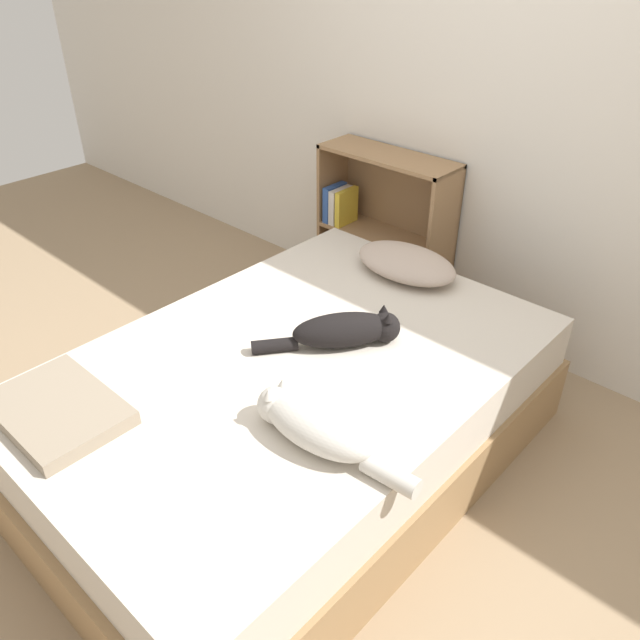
% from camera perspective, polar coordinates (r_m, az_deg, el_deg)
% --- Properties ---
extents(ground_plane, '(8.00, 8.00, 0.00)m').
position_cam_1_polar(ground_plane, '(2.65, -2.25, -12.49)').
color(ground_plane, '#997F60').
extents(wall_back, '(8.00, 0.06, 2.50)m').
position_cam_1_polar(wall_back, '(3.05, 16.64, 19.58)').
color(wall_back, silver).
rests_on(wall_back, ground_plane).
extents(bed, '(1.35, 2.00, 0.51)m').
position_cam_1_polar(bed, '(2.48, -2.38, -8.40)').
color(bed, '#99754C').
rests_on(bed, ground_plane).
extents(pillow, '(0.49, 0.31, 0.11)m').
position_cam_1_polar(pillow, '(2.87, 7.89, 5.21)').
color(pillow, '#B29E8E').
rests_on(pillow, bed).
extents(cat_light, '(0.59, 0.21, 0.15)m').
position_cam_1_polar(cat_light, '(1.94, -0.49, -9.56)').
color(cat_light, beige).
rests_on(cat_light, bed).
extents(cat_dark, '(0.41, 0.49, 0.14)m').
position_cam_1_polar(cat_dark, '(2.36, 2.51, -0.93)').
color(cat_dark, black).
rests_on(cat_dark, bed).
extents(bookshelf, '(0.75, 0.26, 0.89)m').
position_cam_1_polar(bookshelf, '(3.45, 5.91, 8.21)').
color(bookshelf, '#8E6B47').
rests_on(bookshelf, ground_plane).
extents(blanket_fold, '(0.46, 0.33, 0.05)m').
position_cam_1_polar(blanket_fold, '(2.23, -22.88, -7.57)').
color(blanket_fold, gray).
rests_on(blanket_fold, bed).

